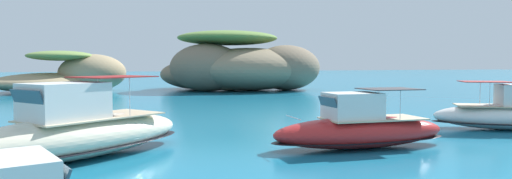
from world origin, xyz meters
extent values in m
ellipsoid|color=#756651|center=(12.45, 52.39, 3.21)|extent=(14.31, 15.05, 6.43)
ellipsoid|color=#756651|center=(1.07, 57.63, 2.20)|extent=(14.35, 16.05, 4.40)
ellipsoid|color=#9E8966|center=(4.48, 53.55, 1.69)|extent=(10.40, 10.91, 3.38)
ellipsoid|color=#756651|center=(1.11, 53.10, 3.27)|extent=(14.20, 14.02, 6.53)
ellipsoid|color=#84755B|center=(7.24, 53.30, 3.01)|extent=(19.94, 15.99, 6.01)
ellipsoid|color=olive|center=(4.60, 55.57, 7.47)|extent=(14.49, 13.18, 2.07)
ellipsoid|color=#9E8966|center=(-19.77, 58.19, 1.27)|extent=(19.10, 19.02, 2.55)
ellipsoid|color=#84755B|center=(-15.99, 58.17, 1.56)|extent=(5.46, 5.85, 3.12)
ellipsoid|color=#9E8966|center=(-13.99, 58.00, 2.55)|extent=(10.88, 9.81, 5.10)
ellipsoid|color=olive|center=(-18.09, 57.50, 4.85)|extent=(8.48, 7.71, 1.35)
ellipsoid|color=white|center=(10.96, 11.83, 0.75)|extent=(9.07, 6.50, 1.51)
ellipsoid|color=black|center=(10.96, 11.83, 0.41)|extent=(9.25, 6.63, 0.18)
cube|color=#C6B793|center=(10.37, 12.14, 1.39)|extent=(5.36, 4.28, 0.06)
cube|color=maroon|center=(9.59, 12.55, 2.81)|extent=(3.32, 3.08, 0.04)
cylinder|color=silver|center=(10.02, 13.37, 2.10)|extent=(0.03, 0.03, 1.42)
cylinder|color=silver|center=(9.15, 11.73, 2.10)|extent=(0.03, 0.03, 1.42)
cube|color=#2D4756|center=(-12.37, -0.84, 1.98)|extent=(0.76, 1.57, 0.60)
ellipsoid|color=red|center=(-0.49, 9.43, 0.72)|extent=(8.54, 2.65, 1.45)
ellipsoid|color=black|center=(-0.49, 9.43, 0.40)|extent=(8.71, 2.71, 0.17)
cube|color=#C6B793|center=(0.15, 9.42, 1.34)|extent=(4.71, 2.23, 0.06)
cube|color=silver|center=(-0.92, 9.44, 1.96)|extent=(2.40, 1.82, 1.19)
cube|color=#2D4756|center=(-2.13, 9.45, 2.08)|extent=(0.29, 1.66, 0.63)
cylinder|color=silver|center=(-3.81, 9.47, 1.52)|extent=(0.06, 1.79, 0.04)
cube|color=#333338|center=(1.00, 9.42, 2.70)|extent=(2.58, 2.02, 0.04)
cylinder|color=silver|center=(0.99, 8.52, 2.02)|extent=(0.03, 0.03, 1.36)
cylinder|color=silver|center=(1.01, 10.31, 2.02)|extent=(0.03, 0.03, 1.36)
ellipsoid|color=beige|center=(-12.80, 10.78, 0.89)|extent=(10.18, 8.85, 1.77)
ellipsoid|color=black|center=(-12.80, 10.78, 0.49)|extent=(10.38, 9.03, 0.21)
cube|color=#C6B793|center=(-12.18, 11.25, 1.64)|extent=(6.17, 5.61, 0.06)
cube|color=silver|center=(-13.22, 10.46, 2.40)|extent=(3.65, 3.52, 1.46)
cube|color=#2D4756|center=(-14.39, 9.55, 2.55)|extent=(1.50, 1.81, 0.77)
cube|color=maroon|center=(-11.36, 11.89, 3.31)|extent=(3.97, 3.85, 0.04)
cylinder|color=silver|center=(-10.69, 11.02, 2.48)|extent=(0.03, 0.03, 1.67)
cylinder|color=silver|center=(-12.03, 12.76, 2.48)|extent=(0.03, 0.03, 1.67)
camera|label=1|loc=(-11.37, -9.16, 3.94)|focal=32.19mm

